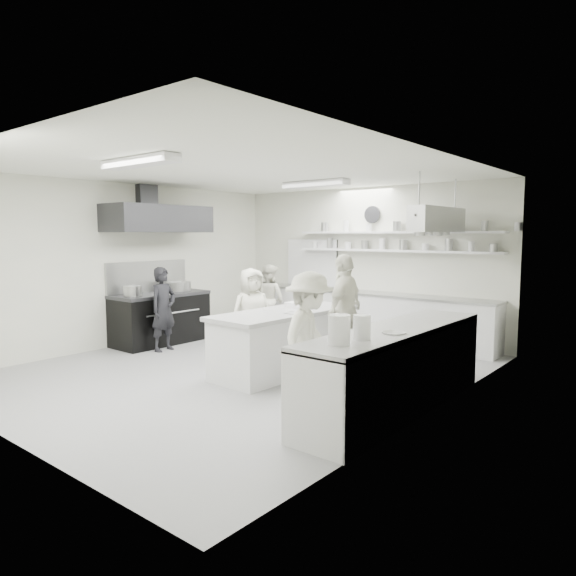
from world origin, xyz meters
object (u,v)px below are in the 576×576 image
Objects in this scene: back_counter at (369,316)px; cook_stove at (163,309)px; stove at (161,320)px; right_counter at (395,371)px; cook_back at (269,299)px; prep_island at (285,342)px.

back_counter is 3.94m from cook_stove.
right_counter is at bearing -6.52° from stove.
back_counter is at bearing -42.31° from cook_stove.
cook_stove is at bearing 177.17° from right_counter.
cook_back is at bearing 148.58° from right_counter.
stove is 2.25m from cook_back.
right_counter reaches higher than back_counter.
cook_back reaches higher than right_counter.
back_counter is at bearing -154.38° from cook_back.
stove is 1.24× the size of cook_back.
stove is 1.21× the size of cook_stove.
cook_back is (-2.13, 2.07, 0.29)m from prep_island.
cook_stove is (0.58, -0.37, 0.29)m from stove.
right_counter is (2.35, -3.40, 0.01)m from back_counter.
prep_island is (-2.12, 0.53, -0.03)m from right_counter.
cook_stove is at bearing -126.16° from back_counter.
stove is at bearing 65.99° from cook_back.
back_counter reaches higher than prep_island.
right_counter is (5.25, -0.60, 0.02)m from stove.
right_counter reaches higher than stove.
stove is at bearing -136.01° from back_counter.
prep_island is at bearing -85.44° from back_counter.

